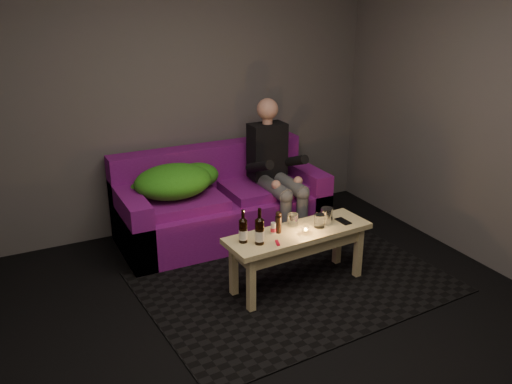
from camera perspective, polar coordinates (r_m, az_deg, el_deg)
floor at (r=3.71m, az=4.32°, el=-15.95°), size 4.50×4.50×0.00m
room at (r=3.43m, az=0.99°, el=11.19°), size 4.50×4.50×4.50m
rug at (r=4.40m, az=4.00°, el=-9.39°), size 2.43×1.84×0.01m
sofa at (r=5.08m, az=-3.80°, el=-1.46°), size 1.89×0.85×0.81m
green_blanket at (r=4.83m, az=-8.37°, el=1.18°), size 0.83×0.57×0.28m
person at (r=5.03m, az=2.00°, el=2.70°), size 0.34×0.78×1.26m
coffee_table at (r=4.18m, az=4.48°, el=-5.14°), size 1.18×0.45×0.48m
beer_bottle_a at (r=3.92m, az=-1.37°, el=-4.06°), size 0.06×0.06×0.25m
beer_bottle_b at (r=3.89m, az=0.37°, el=-4.12°), size 0.07×0.07×0.28m
salt_shaker at (r=4.08m, az=1.84°, el=-3.81°), size 0.04×0.04×0.09m
pepper_mill at (r=4.08m, az=2.36°, el=-3.44°), size 0.06×0.06×0.13m
tumbler_back at (r=4.21m, az=3.91°, el=-2.93°), size 0.10×0.10×0.10m
tealight at (r=4.10m, az=5.24°, el=-4.09°), size 0.05×0.05×0.04m
tumbler_front at (r=4.20m, az=6.68°, el=-3.03°), size 0.10×0.10×0.10m
steel_cup at (r=4.27m, az=7.45°, el=-2.49°), size 0.12×0.12×0.13m
smartphone at (r=4.34m, az=9.16°, el=-3.05°), size 0.08×0.14×0.01m
red_lighter at (r=3.93m, az=2.27°, el=-5.37°), size 0.04×0.08×0.01m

